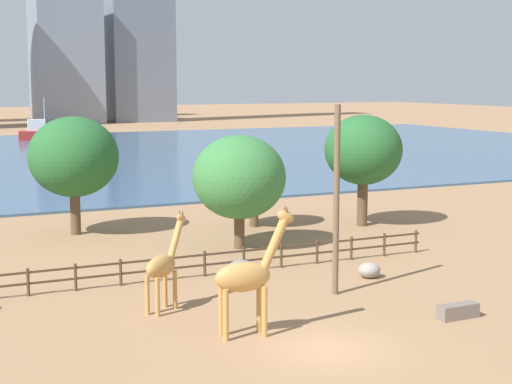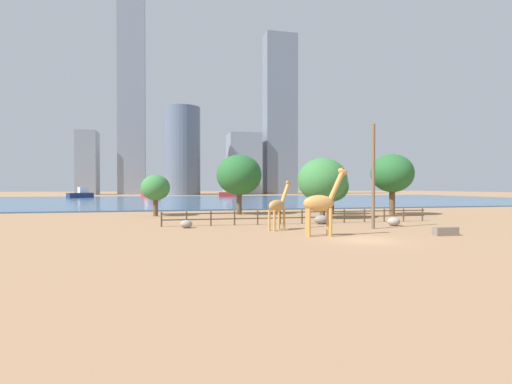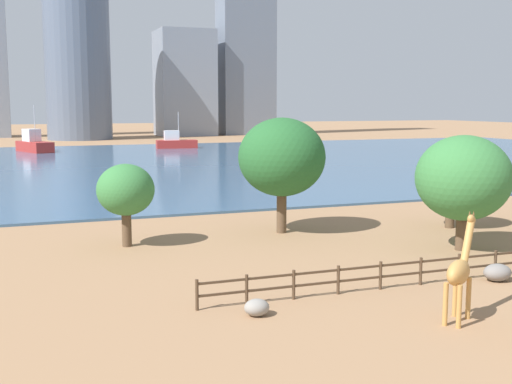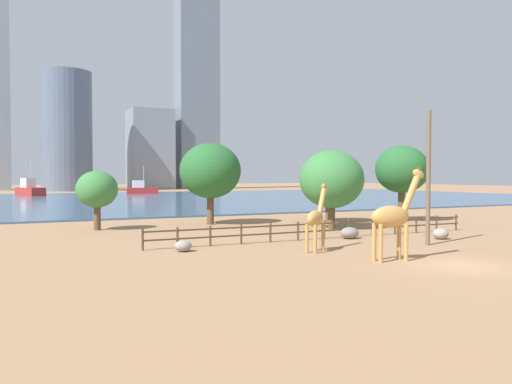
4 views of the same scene
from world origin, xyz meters
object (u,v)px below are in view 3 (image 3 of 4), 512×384
at_px(tree_left_large, 451,177).
at_px(tree_right_tall, 463,178).
at_px(tree_left_small, 126,190).
at_px(giraffe_tall, 460,271).
at_px(boat_sailboat, 176,142).
at_px(boulder_small, 257,307).
at_px(tree_right_small, 282,157).
at_px(boulder_near_fence, 497,272).
at_px(boat_tug, 34,144).

bearing_deg(tree_left_large, tree_right_tall, -122.02).
bearing_deg(tree_right_tall, tree_left_small, 156.72).
xyz_separation_m(giraffe_tall, tree_left_large, (11.70, 15.99, 1.53)).
relative_size(tree_left_small, boat_sailboat, 0.63).
distance_m(tree_left_large, tree_left_small, 21.71).
bearing_deg(boat_sailboat, boulder_small, -95.64).
height_order(boulder_small, tree_right_tall, tree_right_tall).
relative_size(boulder_small, tree_left_large, 0.19).
bearing_deg(giraffe_tall, boulder_small, 118.67).
relative_size(boulder_small, boat_sailboat, 0.13).
distance_m(tree_right_tall, tree_left_small, 19.56).
xyz_separation_m(tree_right_tall, boat_sailboat, (4.19, 88.83, -2.86)).
bearing_deg(tree_left_small, giraffe_tall, -60.88).
bearing_deg(boulder_small, tree_right_small, 63.99).
distance_m(boulder_near_fence, boulder_small, 12.57).
height_order(tree_left_small, boat_tug, boat_tug).
bearing_deg(boat_tug, giraffe_tall, -13.86).
xyz_separation_m(boulder_near_fence, tree_right_small, (-5.16, 14.38, 4.54)).
xyz_separation_m(tree_right_tall, boat_tug, (-21.11, 88.27, -2.65)).
xyz_separation_m(tree_right_small, boat_tug, (-13.35, 79.95, -3.42)).
bearing_deg(tree_right_small, tree_right_tall, -47.03).
xyz_separation_m(tree_right_tall, tree_left_small, (-17.95, 7.73, -0.84)).
xyz_separation_m(boulder_near_fence, boat_sailboat, (6.79, 94.89, 0.92)).
relative_size(boulder_near_fence, tree_right_tall, 0.21).
height_order(boulder_near_fence, tree_left_small, tree_left_small).
distance_m(boulder_near_fence, tree_left_large, 13.84).
distance_m(tree_left_large, boat_sailboat, 82.98).
xyz_separation_m(tree_left_large, boat_sailboat, (0.51, 82.95, -2.17)).
distance_m(tree_right_tall, boat_sailboat, 88.98).
height_order(giraffe_tall, boat_sailboat, boat_sailboat).
relative_size(giraffe_tall, boat_sailboat, 0.53).
relative_size(tree_left_large, tree_right_small, 0.72).
bearing_deg(tree_left_small, boulder_near_fence, -41.91).
distance_m(boulder_near_fence, tree_left_small, 20.84).
xyz_separation_m(tree_left_large, tree_left_small, (-21.63, 1.84, -0.16)).
distance_m(giraffe_tall, boat_tug, 99.25).
distance_m(giraffe_tall, boat_sailboat, 99.69).
xyz_separation_m(tree_left_large, tree_right_tall, (-3.68, -5.89, 0.69)).
bearing_deg(tree_left_small, boat_tug, 92.24).
bearing_deg(giraffe_tall, tree_right_tall, 15.01).
height_order(tree_left_large, tree_right_small, tree_right_small).
xyz_separation_m(boulder_small, tree_left_large, (18.83, 12.70, 3.17)).
bearing_deg(boat_tug, tree_right_small, -11.96).
bearing_deg(boulder_near_fence, tree_left_small, 138.09).
bearing_deg(tree_left_small, tree_right_small, 3.38).
relative_size(boulder_near_fence, tree_right_small, 0.18).
bearing_deg(tree_right_small, tree_left_small, -176.62).
xyz_separation_m(giraffe_tall, boat_tug, (-13.09, 98.38, -0.43)).
relative_size(tree_right_small, boat_tug, 0.79).
bearing_deg(boat_tug, tree_right_tall, -7.99).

